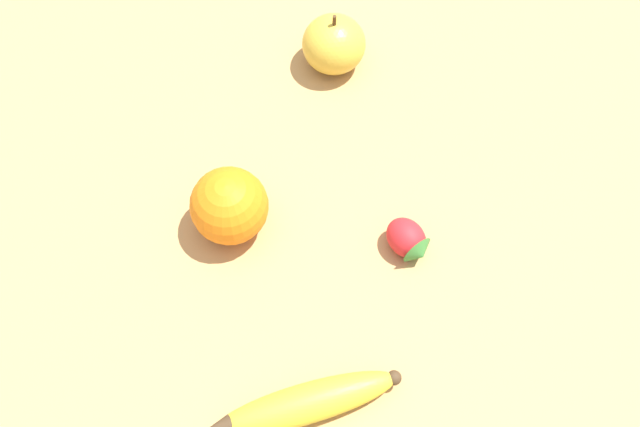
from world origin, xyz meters
TOP-DOWN VIEW (x-y plane):
  - ground_plane at (0.00, 0.00)m, footprint 3.00×3.00m
  - banana at (-0.05, -0.16)m, footprint 0.19×0.06m
  - orange at (-0.04, 0.05)m, footprint 0.08×0.08m
  - strawberry at (0.11, -0.05)m, footprint 0.05×0.06m
  - apple at (0.15, 0.20)m, footprint 0.07×0.07m

SIDE VIEW (x-z plane):
  - ground_plane at x=0.00m, z-range 0.00..0.00m
  - banana at x=-0.05m, z-range 0.00..0.04m
  - strawberry at x=0.11m, z-range 0.00..0.04m
  - apple at x=0.15m, z-range -0.01..0.07m
  - orange at x=-0.04m, z-range 0.00..0.08m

